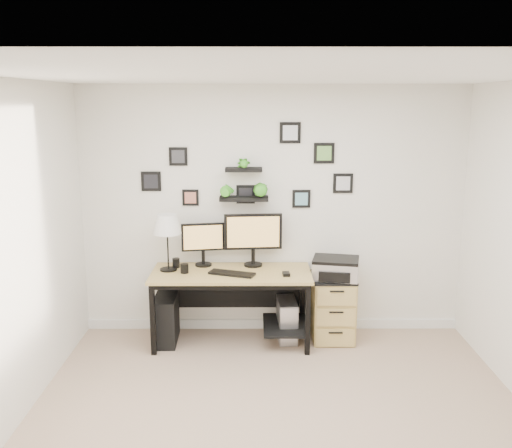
{
  "coord_description": "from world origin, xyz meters",
  "views": [
    {
      "loc": [
        -0.19,
        -3.86,
        2.44
      ],
      "look_at": [
        -0.18,
        1.83,
        1.2
      ],
      "focal_mm": 40.0,
      "sensor_mm": 36.0,
      "label": 1
    }
  ],
  "objects_px": {
    "table_lamp": "(167,226)",
    "file_cabinet": "(333,308)",
    "mug": "(184,268)",
    "pc_tower_black": "(166,319)",
    "monitor_left": "(203,241)",
    "pc_tower_grey": "(287,320)",
    "monitor_right": "(253,235)",
    "printer": "(336,268)",
    "desk": "(235,283)"
  },
  "relations": [
    {
      "from": "desk",
      "to": "mug",
      "type": "relative_size",
      "value": 17.29
    },
    {
      "from": "mug",
      "to": "printer",
      "type": "height_order",
      "value": "printer"
    },
    {
      "from": "pc_tower_black",
      "to": "file_cabinet",
      "type": "xyz_separation_m",
      "value": [
        1.72,
        0.08,
        0.09
      ]
    },
    {
      "from": "file_cabinet",
      "to": "mug",
      "type": "bearing_deg",
      "value": -175.26
    },
    {
      "from": "monitor_right",
      "to": "pc_tower_grey",
      "type": "height_order",
      "value": "monitor_right"
    },
    {
      "from": "pc_tower_black",
      "to": "pc_tower_grey",
      "type": "height_order",
      "value": "pc_tower_black"
    },
    {
      "from": "pc_tower_grey",
      "to": "printer",
      "type": "xyz_separation_m",
      "value": [
        0.49,
        -0.03,
        0.56
      ]
    },
    {
      "from": "monitor_right",
      "to": "printer",
      "type": "height_order",
      "value": "monitor_right"
    },
    {
      "from": "monitor_left",
      "to": "mug",
      "type": "bearing_deg",
      "value": -123.02
    },
    {
      "from": "desk",
      "to": "file_cabinet",
      "type": "distance_m",
      "value": 1.05
    },
    {
      "from": "file_cabinet",
      "to": "pc_tower_black",
      "type": "bearing_deg",
      "value": -177.34
    },
    {
      "from": "monitor_left",
      "to": "file_cabinet",
      "type": "height_order",
      "value": "monitor_left"
    },
    {
      "from": "mug",
      "to": "file_cabinet",
      "type": "distance_m",
      "value": 1.58
    },
    {
      "from": "pc_tower_black",
      "to": "printer",
      "type": "bearing_deg",
      "value": -0.56
    },
    {
      "from": "file_cabinet",
      "to": "monitor_left",
      "type": "bearing_deg",
      "value": 174.42
    },
    {
      "from": "pc_tower_black",
      "to": "printer",
      "type": "distance_m",
      "value": 1.81
    },
    {
      "from": "table_lamp",
      "to": "file_cabinet",
      "type": "bearing_deg",
      "value": 1.02
    },
    {
      "from": "monitor_right",
      "to": "mug",
      "type": "height_order",
      "value": "monitor_right"
    },
    {
      "from": "file_cabinet",
      "to": "printer",
      "type": "distance_m",
      "value": 0.44
    },
    {
      "from": "monitor_left",
      "to": "pc_tower_grey",
      "type": "bearing_deg",
      "value": -9.68
    },
    {
      "from": "mug",
      "to": "printer",
      "type": "bearing_deg",
      "value": 2.93
    },
    {
      "from": "desk",
      "to": "printer",
      "type": "relative_size",
      "value": 3.11
    },
    {
      "from": "monitor_right",
      "to": "pc_tower_grey",
      "type": "bearing_deg",
      "value": -21.61
    },
    {
      "from": "monitor_left",
      "to": "pc_tower_grey",
      "type": "distance_m",
      "value": 1.19
    },
    {
      "from": "desk",
      "to": "mug",
      "type": "bearing_deg",
      "value": -172.38
    },
    {
      "from": "monitor_left",
      "to": "monitor_right",
      "type": "xyz_separation_m",
      "value": [
        0.52,
        -0.01,
        0.06
      ]
    },
    {
      "from": "monitor_left",
      "to": "file_cabinet",
      "type": "distance_m",
      "value": 1.51
    },
    {
      "from": "monitor_right",
      "to": "mug",
      "type": "xyz_separation_m",
      "value": [
        -0.69,
        -0.25,
        -0.28
      ]
    },
    {
      "from": "pc_tower_grey",
      "to": "monitor_right",
      "type": "bearing_deg",
      "value": 158.39
    },
    {
      "from": "printer",
      "to": "table_lamp",
      "type": "bearing_deg",
      "value": 179.42
    },
    {
      "from": "printer",
      "to": "pc_tower_grey",
      "type": "bearing_deg",
      "value": 176.46
    },
    {
      "from": "pc_tower_black",
      "to": "file_cabinet",
      "type": "distance_m",
      "value": 1.72
    },
    {
      "from": "table_lamp",
      "to": "pc_tower_grey",
      "type": "bearing_deg",
      "value": 0.61
    },
    {
      "from": "table_lamp",
      "to": "monitor_left",
      "type": "bearing_deg",
      "value": 25.33
    },
    {
      "from": "monitor_left",
      "to": "monitor_right",
      "type": "distance_m",
      "value": 0.52
    },
    {
      "from": "mug",
      "to": "pc_tower_grey",
      "type": "relative_size",
      "value": 0.21
    },
    {
      "from": "pc_tower_grey",
      "to": "printer",
      "type": "relative_size",
      "value": 0.84
    },
    {
      "from": "monitor_right",
      "to": "printer",
      "type": "bearing_deg",
      "value": -11.41
    },
    {
      "from": "mug",
      "to": "pc_tower_black",
      "type": "height_order",
      "value": "mug"
    },
    {
      "from": "monitor_left",
      "to": "printer",
      "type": "xyz_separation_m",
      "value": [
        1.35,
        -0.18,
        -0.24
      ]
    },
    {
      "from": "desk",
      "to": "monitor_left",
      "type": "height_order",
      "value": "monitor_left"
    },
    {
      "from": "printer",
      "to": "monitor_left",
      "type": "bearing_deg",
      "value": 172.51
    },
    {
      "from": "monitor_right",
      "to": "table_lamp",
      "type": "distance_m",
      "value": 0.88
    },
    {
      "from": "monitor_right",
      "to": "file_cabinet",
      "type": "bearing_deg",
      "value": -8.4
    },
    {
      "from": "monitor_right",
      "to": "table_lamp",
      "type": "bearing_deg",
      "value": -169.99
    },
    {
      "from": "mug",
      "to": "pc_tower_grey",
      "type": "xyz_separation_m",
      "value": [
        1.04,
        0.11,
        -0.59
      ]
    },
    {
      "from": "desk",
      "to": "pc_tower_grey",
      "type": "xyz_separation_m",
      "value": [
        0.54,
        0.04,
        -0.42
      ]
    },
    {
      "from": "monitor_left",
      "to": "mug",
      "type": "distance_m",
      "value": 0.38
    },
    {
      "from": "monitor_right",
      "to": "pc_tower_black",
      "type": "xyz_separation_m",
      "value": [
        -0.89,
        -0.2,
        -0.83
      ]
    },
    {
      "from": "monitor_left",
      "to": "file_cabinet",
      "type": "relative_size",
      "value": 0.67
    }
  ]
}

